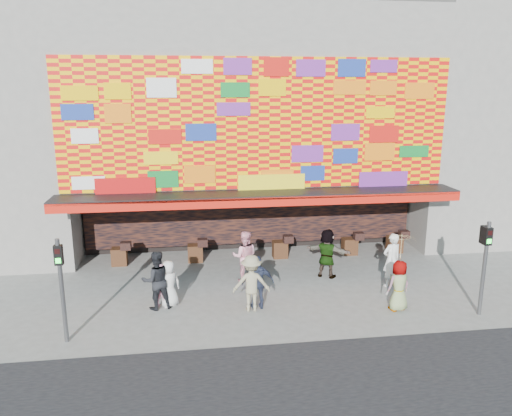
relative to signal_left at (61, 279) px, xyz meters
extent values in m
plane|color=slate|center=(6.20, 1.50, -1.86)|extent=(90.00, 90.00, 0.00)
cube|color=gray|center=(6.20, 9.50, 4.64)|extent=(15.00, 8.00, 7.00)
cube|color=black|center=(6.20, 10.50, -0.36)|extent=(15.00, 6.00, 3.00)
cube|color=gray|center=(-1.10, 6.50, -0.36)|extent=(0.40, 2.00, 3.00)
cube|color=gray|center=(13.50, 6.50, -0.36)|extent=(0.40, 2.00, 3.00)
cube|color=black|center=(6.20, 4.90, 1.14)|extent=(15.20, 1.60, 0.12)
cube|color=red|center=(6.20, 4.12, 0.99)|extent=(15.20, 0.04, 0.35)
cube|color=#FFB300|center=(6.20, 5.46, 3.69)|extent=(14.80, 0.08, 4.90)
cube|color=black|center=(6.20, 7.35, -0.31)|extent=(14.00, 0.25, 2.50)
cube|color=gray|center=(19.20, 9.50, 4.14)|extent=(11.00, 8.00, 12.00)
cylinder|color=#59595B|center=(0.00, 0.00, -0.36)|extent=(0.12, 0.12, 3.00)
cube|color=black|center=(0.00, 0.00, 0.69)|extent=(0.22, 0.18, 0.55)
cube|color=black|center=(0.00, -0.09, 0.82)|extent=(0.14, 0.02, 0.14)
cube|color=#19E533|center=(0.00, -0.09, 0.56)|extent=(0.14, 0.02, 0.14)
cylinder|color=#59595B|center=(12.40, 0.00, -0.36)|extent=(0.12, 0.12, 3.00)
cube|color=black|center=(12.40, 0.00, 0.69)|extent=(0.22, 0.18, 0.55)
cube|color=black|center=(12.40, -0.09, 0.82)|extent=(0.14, 0.02, 0.14)
cube|color=#19E533|center=(12.40, -0.09, 0.56)|extent=(0.14, 0.02, 0.14)
imported|color=silver|center=(2.79, 1.96, -1.09)|extent=(0.89, 0.75, 1.54)
imported|color=#CF869E|center=(2.53, 1.92, -1.11)|extent=(0.64, 0.52, 1.50)
imported|color=black|center=(2.41, 1.83, -0.90)|extent=(1.08, 0.93, 1.92)
imported|color=gray|center=(5.38, 1.30, -0.95)|extent=(1.22, 0.74, 1.83)
imported|color=#2D3550|center=(5.60, 1.40, -0.98)|extent=(1.03, 0.44, 1.76)
imported|color=gray|center=(8.53, 3.74, -0.94)|extent=(1.74, 1.37, 1.85)
imported|color=gray|center=(9.99, 0.66, -1.04)|extent=(0.91, 0.70, 1.65)
imported|color=white|center=(10.54, 2.58, -0.89)|extent=(0.81, 0.63, 1.94)
imported|color=pink|center=(5.45, 3.74, -0.92)|extent=(1.01, 0.84, 1.89)
imported|color=beige|center=(9.99, 0.66, 0.25)|extent=(1.13, 1.14, 0.81)
cylinder|color=#4C3326|center=(9.99, 0.66, -0.61)|extent=(0.02, 0.02, 1.00)
camera|label=1|loc=(3.50, -13.27, 5.10)|focal=35.00mm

